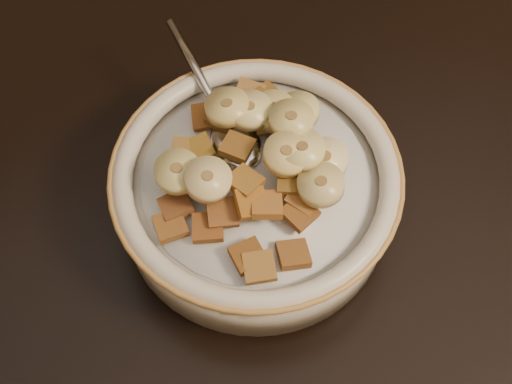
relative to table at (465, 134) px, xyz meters
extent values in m
cube|color=#422816|center=(0.00, 0.00, -0.78)|extent=(4.00, 4.50, 0.10)
cube|color=black|center=(0.00, 0.00, 0.00)|extent=(1.41, 0.91, 0.04)
cylinder|color=beige|center=(-0.19, -0.03, 0.04)|extent=(0.19, 0.19, 0.05)
cylinder|color=silver|center=(-0.19, -0.03, 0.07)|extent=(0.16, 0.16, 0.00)
ellipsoid|color=#B0B2B6|center=(-0.20, 0.00, 0.07)|extent=(0.04, 0.05, 0.01)
cube|color=brown|center=(-0.21, -0.09, 0.07)|extent=(0.02, 0.02, 0.01)
cube|color=brown|center=(-0.25, -0.04, 0.07)|extent=(0.02, 0.02, 0.01)
cube|color=brown|center=(-0.17, 0.02, 0.07)|extent=(0.03, 0.03, 0.01)
cube|color=brown|center=(-0.22, -0.06, 0.08)|extent=(0.02, 0.02, 0.01)
cube|color=brown|center=(-0.20, -0.04, 0.09)|extent=(0.03, 0.03, 0.01)
cube|color=brown|center=(-0.18, -0.10, 0.07)|extent=(0.02, 0.02, 0.01)
cube|color=brown|center=(-0.17, -0.07, 0.08)|extent=(0.03, 0.03, 0.01)
cube|color=olive|center=(-0.21, -0.10, 0.08)|extent=(0.02, 0.02, 0.01)
cube|color=brown|center=(-0.17, -0.05, 0.08)|extent=(0.03, 0.03, 0.01)
cube|color=#914D1C|center=(-0.20, -0.06, 0.09)|extent=(0.02, 0.02, 0.01)
cube|color=#955D1B|center=(-0.17, 0.00, 0.08)|extent=(0.02, 0.02, 0.01)
cube|color=brown|center=(-0.18, 0.03, 0.07)|extent=(0.03, 0.03, 0.01)
cube|color=#995923|center=(-0.26, -0.06, 0.07)|extent=(0.02, 0.02, 0.01)
cube|color=brown|center=(-0.17, -0.06, 0.08)|extent=(0.03, 0.03, 0.01)
cube|color=olive|center=(-0.18, 0.03, 0.07)|extent=(0.03, 0.03, 0.01)
cube|color=brown|center=(-0.20, -0.02, 0.09)|extent=(0.03, 0.03, 0.01)
cube|color=brown|center=(-0.20, 0.02, 0.08)|extent=(0.03, 0.03, 0.01)
cube|color=#955420|center=(-0.16, -0.04, 0.08)|extent=(0.03, 0.03, 0.01)
cube|color=brown|center=(-0.24, -0.03, 0.08)|extent=(0.03, 0.03, 0.01)
cube|color=brown|center=(-0.23, -0.06, 0.07)|extent=(0.02, 0.02, 0.01)
cube|color=brown|center=(-0.21, 0.02, 0.07)|extent=(0.02, 0.02, 0.01)
cube|color=brown|center=(-0.15, -0.05, 0.08)|extent=(0.03, 0.03, 0.01)
cube|color=brown|center=(-0.16, -0.01, 0.08)|extent=(0.03, 0.03, 0.01)
cube|color=olive|center=(-0.22, -0.01, 0.08)|extent=(0.02, 0.02, 0.01)
cube|color=#945618|center=(-0.15, 0.01, 0.07)|extent=(0.03, 0.03, 0.01)
cube|color=#915C27|center=(-0.19, -0.06, 0.08)|extent=(0.02, 0.02, 0.01)
cube|color=brown|center=(-0.15, -0.06, 0.08)|extent=(0.02, 0.02, 0.01)
cube|color=olive|center=(-0.23, 0.00, 0.08)|extent=(0.02, 0.02, 0.01)
cube|color=brown|center=(-0.16, 0.03, 0.07)|extent=(0.03, 0.03, 0.01)
cylinder|color=#F7E4A6|center=(-0.15, -0.04, 0.09)|extent=(0.03, 0.03, 0.01)
cylinder|color=#E6DC84|center=(-0.18, 0.01, 0.09)|extent=(0.04, 0.04, 0.01)
cylinder|color=#D8B56B|center=(-0.20, 0.01, 0.09)|extent=(0.04, 0.04, 0.02)
cylinder|color=#E5C174|center=(-0.17, 0.00, 0.09)|extent=(0.04, 0.04, 0.01)
cylinder|color=beige|center=(-0.16, -0.04, 0.10)|extent=(0.04, 0.04, 0.01)
cylinder|color=tan|center=(-0.16, -0.01, 0.10)|extent=(0.04, 0.04, 0.01)
cylinder|color=#ECD579|center=(-0.15, 0.00, 0.08)|extent=(0.04, 0.04, 0.02)
cylinder|color=beige|center=(-0.22, -0.04, 0.09)|extent=(0.04, 0.04, 0.01)
cylinder|color=#CCC57D|center=(-0.24, -0.03, 0.09)|extent=(0.04, 0.04, 0.01)
cylinder|color=#F9E483|center=(-0.17, -0.04, 0.10)|extent=(0.04, 0.04, 0.01)
cylinder|color=#D8C882|center=(-0.15, -0.06, 0.09)|extent=(0.04, 0.04, 0.01)
camera|label=1|loc=(-0.26, -0.28, 0.49)|focal=50.00mm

